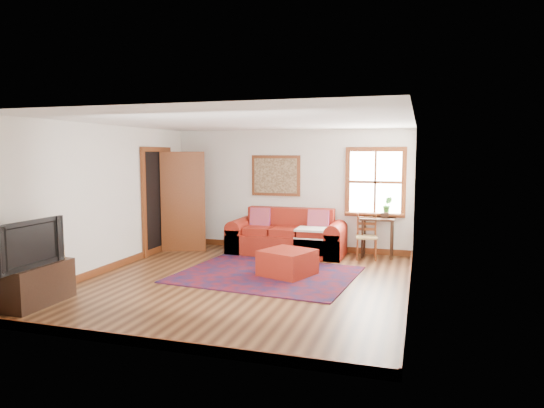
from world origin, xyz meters
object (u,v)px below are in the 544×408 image
(side_table, at_px, (378,224))
(ladder_back_chair, at_px, (367,235))
(red_ottoman, at_px, (287,263))
(media_cabinet, at_px, (37,284))
(red_leather_sofa, at_px, (287,239))

(side_table, xyz_separation_m, ladder_back_chair, (-0.19, -0.23, -0.19))
(red_ottoman, relative_size, media_cabinet, 0.76)
(ladder_back_chair, xyz_separation_m, media_cabinet, (-3.91, -4.18, -0.18))
(ladder_back_chair, distance_m, media_cabinet, 5.72)
(side_table, relative_size, media_cabinet, 0.78)
(red_leather_sofa, height_order, ladder_back_chair, red_leather_sofa)
(media_cabinet, bearing_deg, red_leather_sofa, 60.84)
(red_ottoman, height_order, side_table, side_table)
(media_cabinet, bearing_deg, side_table, 47.08)
(red_ottoman, xyz_separation_m, ladder_back_chair, (1.10, 1.72, 0.24))
(red_ottoman, relative_size, ladder_back_chair, 0.88)
(red_ottoman, relative_size, side_table, 0.98)
(red_leather_sofa, distance_m, media_cabinet, 4.79)
(red_ottoman, bearing_deg, ladder_back_chair, 77.86)
(ladder_back_chair, bearing_deg, red_leather_sofa, 179.83)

